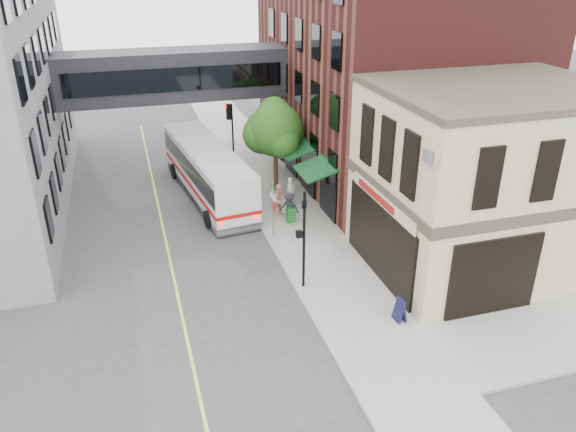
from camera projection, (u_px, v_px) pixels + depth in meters
ground at (309, 316)px, 22.99m from camera, size 120.00×120.00×0.00m
sidewalk_main at (269, 185)px, 35.58m from camera, size 4.00×60.00×0.15m
corner_building at (485, 180)px, 25.22m from camera, size 10.19×8.12×8.45m
brick_building at (385, 64)px, 35.53m from camera, size 13.76×18.00×14.00m
skyway_bridge at (173, 75)px, 34.98m from camera, size 14.00×3.18×3.00m
traffic_signal_near at (303, 229)px, 23.53m from camera, size 0.44×0.22×4.60m
traffic_signal_far at (230, 124)px, 36.32m from camera, size 0.53×0.28×4.50m
street_sign_pole at (273, 204)px, 28.31m from camera, size 0.08×0.75×3.00m
street_tree at (274, 129)px, 33.30m from camera, size 3.80×3.20×5.60m
lane_marking at (163, 227)px, 30.34m from camera, size 0.12×40.00×0.01m
bus at (208, 169)px, 33.39m from camera, size 3.91×11.62×3.07m
pedestrian_a at (291, 191)px, 32.28m from camera, size 0.71×0.61×1.66m
pedestrian_b at (280, 200)px, 30.97m from camera, size 1.04×0.91×1.82m
pedestrian_c at (289, 207)px, 30.23m from camera, size 1.26×1.13×1.69m
newspaper_box at (291, 215)px, 30.36m from camera, size 0.44×0.39×0.88m
sandwich_board at (400, 310)px, 22.26m from camera, size 0.40×0.58×0.99m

